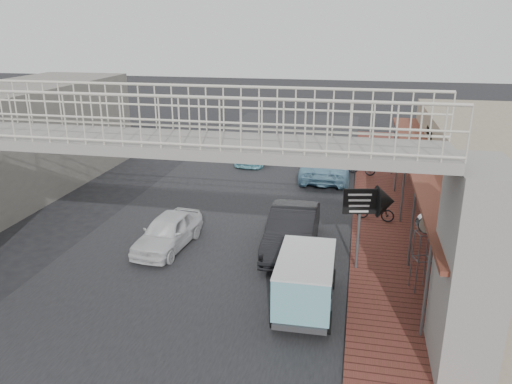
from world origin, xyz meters
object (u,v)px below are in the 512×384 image
at_px(dark_sedan, 292,230).
at_px(angkot_van, 306,274).
at_px(white_hatchback, 168,232).
at_px(motorcycle_near, 375,210).
at_px(arrow_sign, 383,202).
at_px(motorcycle_far, 362,166).
at_px(angkot_curb, 327,164).
at_px(street_clock, 426,227).
at_px(angkot_far, 257,152).

height_order(dark_sedan, angkot_van, angkot_van).
height_order(white_hatchback, angkot_van, angkot_van).
xyz_separation_m(motorcycle_near, arrow_sign, (0.01, -4.33, 1.88)).
distance_m(motorcycle_near, motorcycle_far, 6.59).
distance_m(angkot_curb, motorcycle_far, 1.90).
distance_m(motorcycle_far, arrow_sign, 11.06).
xyz_separation_m(motorcycle_near, street_clock, (1.22, -5.51, 1.63)).
relative_size(angkot_van, motorcycle_near, 2.21).
relative_size(angkot_far, arrow_sign, 1.42).
xyz_separation_m(white_hatchback, angkot_curb, (5.05, 9.93, 0.11)).
bearing_deg(angkot_far, arrow_sign, -55.02).
height_order(angkot_curb, motorcycle_far, angkot_curb).
bearing_deg(angkot_curb, street_clock, 108.59).
bearing_deg(dark_sedan, motorcycle_near, 47.57).
distance_m(white_hatchback, angkot_far, 12.39).
bearing_deg(motorcycle_far, dark_sedan, -172.08).
xyz_separation_m(dark_sedan, angkot_van, (0.89, -3.81, 0.30)).
bearing_deg(arrow_sign, white_hatchback, 165.78).
relative_size(angkot_far, motorcycle_far, 2.57).
relative_size(angkot_curb, street_clock, 2.14).
relative_size(white_hatchback, dark_sedan, 0.78).
relative_size(street_clock, arrow_sign, 0.87).
distance_m(white_hatchback, motorcycle_near, 8.43).
xyz_separation_m(angkot_far, angkot_van, (4.56, -15.44, 0.49)).
bearing_deg(arrow_sign, motorcycle_near, 78.36).
height_order(angkot_van, street_clock, street_clock).
bearing_deg(angkot_van, white_hatchback, 149.13).
distance_m(dark_sedan, street_clock, 4.94).
xyz_separation_m(white_hatchback, angkot_van, (5.33, -3.08, 0.45)).
height_order(dark_sedan, angkot_far, dark_sedan).
distance_m(angkot_van, street_clock, 3.81).
bearing_deg(angkot_van, dark_sedan, 102.35).
bearing_deg(angkot_curb, white_hatchback, 64.27).
bearing_deg(angkot_van, street_clock, 24.83).
distance_m(angkot_far, motorcycle_near, 10.67).
relative_size(angkot_far, street_clock, 1.63).
height_order(angkot_curb, street_clock, street_clock).
xyz_separation_m(dark_sedan, angkot_curb, (0.61, 9.20, -0.03)).
distance_m(white_hatchback, street_clock, 8.89).
height_order(angkot_far, motorcycle_near, angkot_far).
xyz_separation_m(white_hatchback, motorcycle_near, (7.41, 4.02, -0.11)).
height_order(angkot_curb, arrow_sign, arrow_sign).
bearing_deg(angkot_curb, dark_sedan, 87.40).
xyz_separation_m(angkot_van, street_clock, (3.30, 1.58, 1.07)).
distance_m(street_clock, arrow_sign, 1.71).
height_order(angkot_curb, motorcycle_near, angkot_curb).
xyz_separation_m(white_hatchback, angkot_far, (0.77, 12.37, -0.04)).
relative_size(motorcycle_near, arrow_sign, 0.55).
bearing_deg(angkot_far, motorcycle_far, -9.11).
height_order(angkot_far, arrow_sign, arrow_sign).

